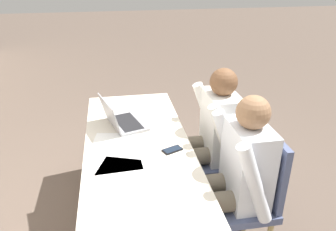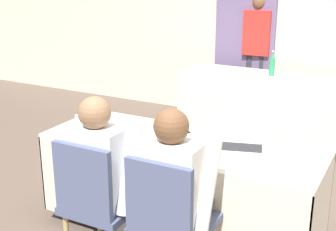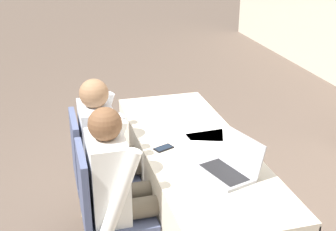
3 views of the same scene
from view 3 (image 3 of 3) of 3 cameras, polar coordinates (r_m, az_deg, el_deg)
The scene contains 10 objects.
conference_table_near at distance 3.30m, azimuth 3.22°, elevation -6.51°, with size 2.00×0.71×0.73m.
laptop at distance 2.89m, azimuth 7.50°, elevation -6.23°, with size 0.42×0.37×0.23m.
cell_phone at distance 3.17m, azimuth -0.54°, elevation -4.00°, with size 0.11×0.15×0.01m.
paper_beside_laptop at distance 3.34m, azimuth 5.10°, elevation -2.66°, with size 0.23×0.31×0.00m.
paper_centre_table at distance 3.11m, azimuth 7.02°, elevation -4.87°, with size 0.26×0.33×0.00m.
paper_left_edge at distance 3.38m, azimuth 4.20°, elevation -2.30°, with size 0.30×0.35×0.00m.
chair_near_left at distance 3.42m, azimuth -8.86°, elevation -6.32°, with size 0.44×0.44×0.93m.
chair_near_right at distance 2.98m, azimuth -7.61°, elevation -11.10°, with size 0.44×0.44×0.93m.
person_checkered_shirt at distance 3.35m, azimuth -7.25°, elevation -3.75°, with size 0.50×0.52×1.19m.
person_white_shirt at distance 2.90m, azimuth -5.72°, elevation -8.24°, with size 0.50×0.52×1.19m.
Camera 3 is at (2.71, -0.93, 2.19)m, focal length 50.00 mm.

